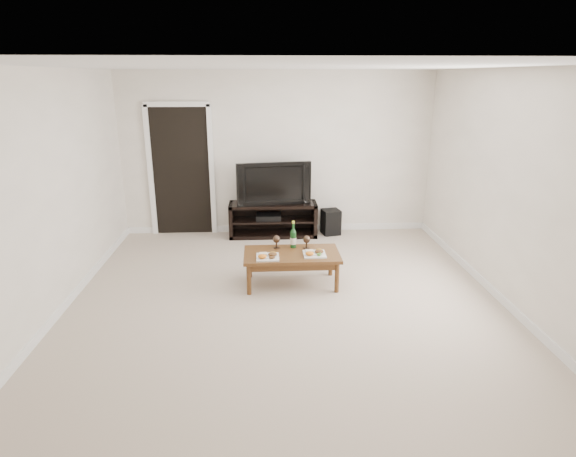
# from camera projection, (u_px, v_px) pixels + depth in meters

# --- Properties ---
(floor) EXTENTS (5.50, 5.50, 0.00)m
(floor) POSITION_uv_depth(u_px,v_px,m) (286.00, 304.00, 5.54)
(floor) COLOR beige
(floor) RESTS_ON ground
(back_wall) EXTENTS (5.00, 0.04, 2.60)m
(back_wall) POSITION_uv_depth(u_px,v_px,m) (277.00, 154.00, 7.78)
(back_wall) COLOR white
(back_wall) RESTS_ON ground
(ceiling) EXTENTS (5.00, 5.50, 0.04)m
(ceiling) POSITION_uv_depth(u_px,v_px,m) (286.00, 64.00, 4.75)
(ceiling) COLOR white
(ceiling) RESTS_ON back_wall
(doorway) EXTENTS (0.90, 0.02, 2.05)m
(doorway) POSITION_uv_depth(u_px,v_px,m) (181.00, 172.00, 7.75)
(doorway) COLOR black
(doorway) RESTS_ON ground
(media_console) EXTENTS (1.41, 0.45, 0.55)m
(media_console) POSITION_uv_depth(u_px,v_px,m) (273.00, 219.00, 7.83)
(media_console) COLOR black
(media_console) RESTS_ON ground
(television) EXTENTS (1.19, 0.33, 0.68)m
(television) POSITION_uv_depth(u_px,v_px,m) (273.00, 182.00, 7.64)
(television) COLOR black
(television) RESTS_ON media_console
(av_receiver) EXTENTS (0.41, 0.31, 0.08)m
(av_receiver) POSITION_uv_depth(u_px,v_px,m) (269.00, 217.00, 7.80)
(av_receiver) COLOR black
(av_receiver) RESTS_ON media_console
(subwoofer) EXTENTS (0.33, 0.33, 0.41)m
(subwoofer) POSITION_uv_depth(u_px,v_px,m) (331.00, 222.00, 7.93)
(subwoofer) COLOR black
(subwoofer) RESTS_ON ground
(coffee_table) EXTENTS (1.18, 0.65, 0.42)m
(coffee_table) POSITION_uv_depth(u_px,v_px,m) (292.00, 269.00, 6.00)
(coffee_table) COLOR brown
(coffee_table) RESTS_ON ground
(plate_left) EXTENTS (0.27, 0.27, 0.07)m
(plate_left) POSITION_uv_depth(u_px,v_px,m) (268.00, 255.00, 5.77)
(plate_left) COLOR white
(plate_left) RESTS_ON coffee_table
(plate_right) EXTENTS (0.27, 0.27, 0.07)m
(plate_right) POSITION_uv_depth(u_px,v_px,m) (314.00, 252.00, 5.87)
(plate_right) COLOR white
(plate_right) RESTS_ON coffee_table
(wine_bottle) EXTENTS (0.07, 0.07, 0.35)m
(wine_bottle) POSITION_uv_depth(u_px,v_px,m) (293.00, 234.00, 6.08)
(wine_bottle) COLOR #0F3914
(wine_bottle) RESTS_ON coffee_table
(goblet_left) EXTENTS (0.09, 0.09, 0.17)m
(goblet_left) POSITION_uv_depth(u_px,v_px,m) (276.00, 242.00, 6.08)
(goblet_left) COLOR #3C2C21
(goblet_left) RESTS_ON coffee_table
(goblet_right) EXTENTS (0.09, 0.09, 0.17)m
(goblet_right) POSITION_uv_depth(u_px,v_px,m) (307.00, 242.00, 6.08)
(goblet_right) COLOR #3C2C21
(goblet_right) RESTS_ON coffee_table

